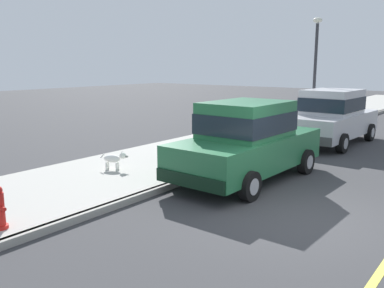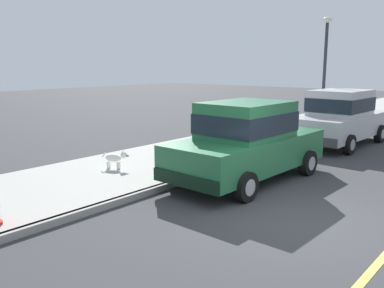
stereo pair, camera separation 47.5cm
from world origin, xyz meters
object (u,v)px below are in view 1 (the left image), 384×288
car_silver_sedan (332,116)px  street_lamp (315,61)px  car_green_sedan (247,140)px  dog_white (114,158)px

car_silver_sedan → street_lamp: size_ratio=1.05×
car_green_sedan → street_lamp: size_ratio=1.05×
car_green_sedan → dog_white: car_green_sedan is taller
car_green_sedan → car_silver_sedan: size_ratio=1.00×
car_green_sedan → street_lamp: 7.86m
dog_white → street_lamp: bearing=80.3°
car_green_sedan → street_lamp: street_lamp is taller
car_silver_sedan → dog_white: bearing=-110.8°
dog_white → street_lamp: size_ratio=0.16×
car_silver_sedan → street_lamp: street_lamp is taller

